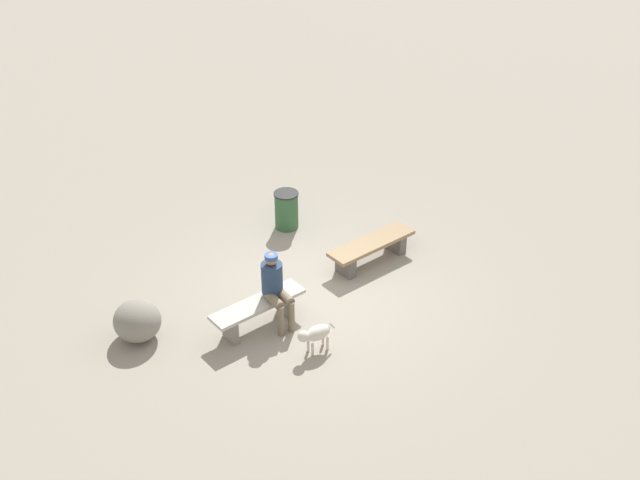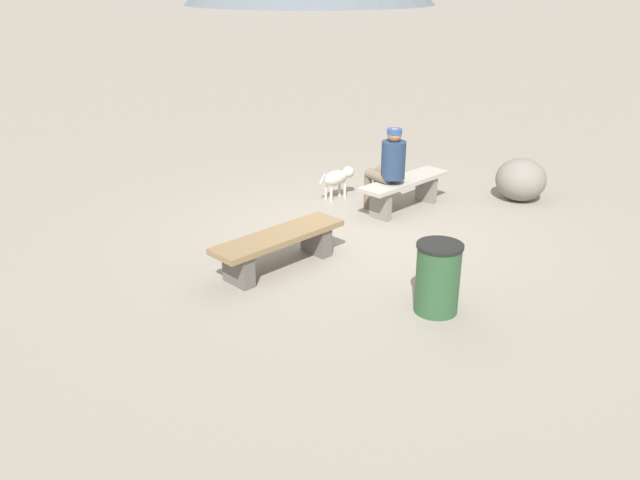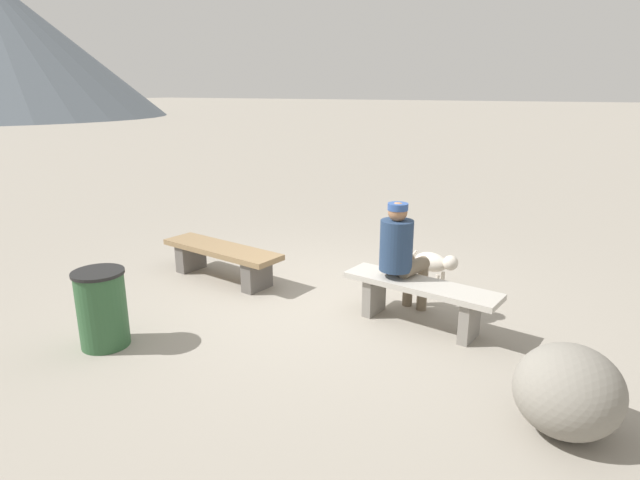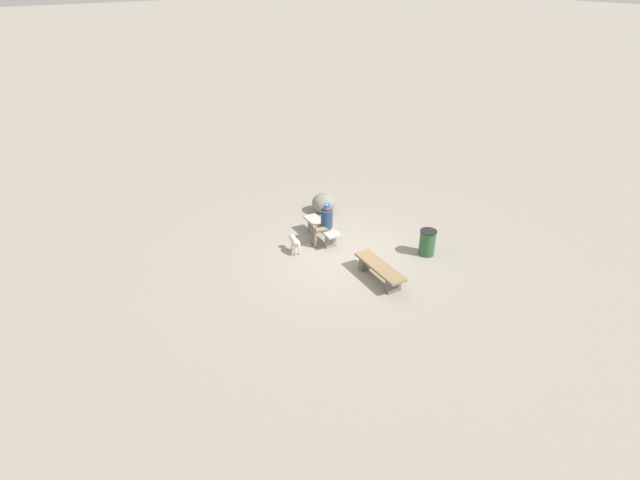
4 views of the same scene
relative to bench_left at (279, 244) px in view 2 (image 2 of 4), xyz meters
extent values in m
cube|color=gray|center=(1.40, -0.07, -0.32)|extent=(210.00, 210.00, 0.06)
cube|color=#605B56|center=(-0.59, 0.08, -0.11)|extent=(0.21, 0.41, 0.36)
cube|color=#605B56|center=(0.59, -0.08, -0.11)|extent=(0.21, 0.41, 0.36)
cube|color=#8C704C|center=(0.00, 0.00, 0.10)|extent=(1.75, 0.68, 0.07)
cube|color=gray|center=(2.10, -0.05, -0.09)|extent=(0.14, 0.34, 0.41)
cube|color=gray|center=(3.14, -0.19, -0.09)|extent=(0.14, 0.34, 0.41)
cube|color=#B2ADA3|center=(2.62, -0.12, 0.14)|extent=(1.63, 0.62, 0.06)
cylinder|color=navy|center=(2.34, -0.08, 0.51)|extent=(0.34, 0.34, 0.52)
sphere|color=#A3704C|center=(2.34, -0.08, 0.86)|extent=(0.19, 0.19, 0.19)
cylinder|color=#2D4C8C|center=(2.34, -0.08, 0.91)|extent=(0.20, 0.20, 0.07)
cylinder|color=#756651|center=(2.47, 0.09, 0.25)|extent=(0.24, 0.42, 0.15)
cylinder|color=#756651|center=(2.52, 0.29, -0.02)|extent=(0.11, 0.11, 0.54)
cylinder|color=#756651|center=(2.29, 0.14, 0.25)|extent=(0.24, 0.42, 0.15)
cylinder|color=#756651|center=(2.34, 0.33, -0.02)|extent=(0.11, 0.11, 0.54)
ellipsoid|color=beige|center=(2.40, 0.96, 0.04)|extent=(0.46, 0.32, 0.23)
sphere|color=beige|center=(2.65, 0.90, 0.08)|extent=(0.18, 0.18, 0.18)
cylinder|color=beige|center=(2.55, 0.99, -0.18)|extent=(0.04, 0.04, 0.22)
cylinder|color=beige|center=(2.52, 0.86, -0.18)|extent=(0.04, 0.04, 0.22)
cylinder|color=beige|center=(2.29, 1.05, -0.18)|extent=(0.04, 0.04, 0.22)
cylinder|color=beige|center=(2.26, 0.93, -0.18)|extent=(0.04, 0.04, 0.22)
cylinder|color=beige|center=(2.16, 1.02, 0.07)|extent=(0.12, 0.06, 0.15)
cylinder|color=#2D5633|center=(0.18, -1.94, 0.06)|extent=(0.44, 0.44, 0.71)
cylinder|color=black|center=(0.18, -1.94, 0.43)|extent=(0.47, 0.47, 0.03)
ellipsoid|color=gray|center=(4.07, -1.28, 0.03)|extent=(0.92, 0.93, 0.64)
camera|label=1|loc=(9.15, 7.30, 7.53)|focal=44.35mm
camera|label=2|loc=(-5.15, -4.55, 2.89)|focal=36.25mm
camera|label=3|loc=(4.10, -4.90, 2.03)|focal=29.44mm
camera|label=4|loc=(-7.85, 7.75, 6.91)|focal=28.42mm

